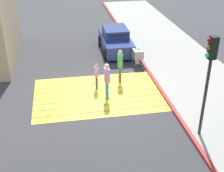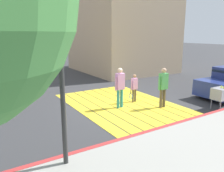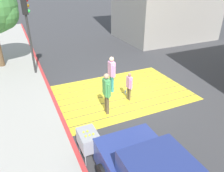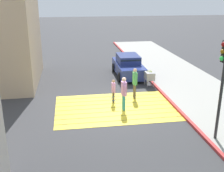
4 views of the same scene
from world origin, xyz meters
The scene contains 8 objects.
ground_plane centered at (0.00, 0.00, 0.00)m, with size 120.00×120.00×0.00m, color #38383A.
crosswalk_stripes centered at (0.00, 0.00, 0.01)m, with size 6.40×4.35×0.01m.
curb_painted centered at (-3.25, 0.00, 0.07)m, with size 0.16×40.00×0.13m, color #BC3333.
traffic_light_corner centered at (-3.58, 4.14, 3.04)m, with size 0.39×0.28×4.24m.
tennis_ball_cart centered at (-2.90, -3.35, 0.70)m, with size 0.56×0.80×1.02m.
pedestrian_adult_lead centered at (-1.39, -1.30, 1.05)m, with size 0.25×0.53×1.81m.
pedestrian_adult_trailing centered at (-0.41, 0.37, 1.06)m, with size 0.24×0.53×1.82m.
pedestrian_child_with_racket centered at (-0.04, -0.72, 0.78)m, with size 0.28×0.42×1.37m.
Camera 3 is at (-4.40, -8.35, 5.18)m, focal length 34.67 mm.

